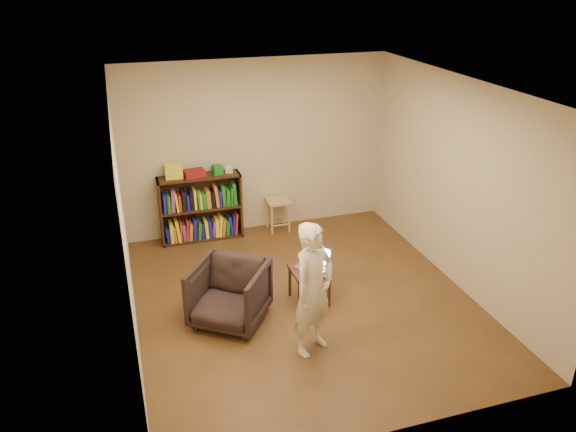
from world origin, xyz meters
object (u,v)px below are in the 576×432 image
object	(u,v)px
side_table	(309,275)
laptop	(315,263)
bookshelf	(201,211)
person	(313,289)
armchair	(229,294)
stool	(278,206)

from	to	relation	value
side_table	laptop	distance (m)	0.16
bookshelf	person	world-z (taller)	person
armchair	laptop	world-z (taller)	armchair
side_table	laptop	bearing A→B (deg)	19.79
stool	person	bearing A→B (deg)	-99.42
armchair	person	world-z (taller)	person
side_table	person	xyz separation A→B (m)	(-0.28, -0.89, 0.37)
armchair	stool	bearing A→B (deg)	95.75
person	side_table	bearing A→B (deg)	42.29
bookshelf	person	size ratio (longest dim) A/B	0.81
bookshelf	armchair	bearing A→B (deg)	-91.20
stool	side_table	bearing A→B (deg)	-95.90
armchair	person	xyz separation A→B (m)	(0.73, -0.77, 0.37)
laptop	stool	bearing A→B (deg)	145.72
armchair	bookshelf	bearing A→B (deg)	123.74
bookshelf	laptop	world-z (taller)	bookshelf
laptop	armchair	bearing A→B (deg)	-112.49
bookshelf	laptop	distance (m)	2.34
laptop	person	size ratio (longest dim) A/B	0.31
stool	armchair	bearing A→B (deg)	-119.19
bookshelf	armchair	world-z (taller)	bookshelf
side_table	armchair	bearing A→B (deg)	-172.99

